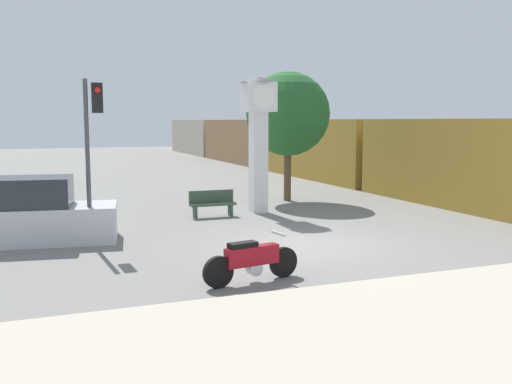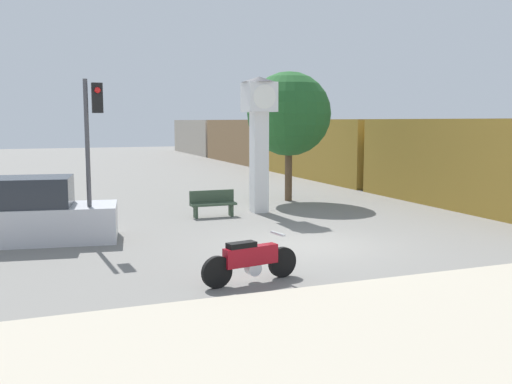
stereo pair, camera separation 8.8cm
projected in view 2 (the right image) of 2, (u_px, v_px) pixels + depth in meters
name	position (u px, v px, depth m)	size (l,w,h in m)	color
ground_plane	(305.00, 246.00, 15.28)	(120.00, 120.00, 0.00)	slate
sidewalk_strip	(491.00, 330.00, 9.00)	(36.00, 6.00, 0.10)	#B2A893
motorcycle	(250.00, 260.00, 11.74)	(2.21, 0.61, 0.98)	black
clock_tower	(259.00, 123.00, 20.48)	(1.26, 1.26, 4.89)	white
freight_train	(278.00, 144.00, 39.73)	(2.80, 52.39, 3.40)	olive
traffic_light	(92.00, 131.00, 15.31)	(0.50, 0.35, 4.43)	#47474C
street_tree	(289.00, 114.00, 23.46)	(3.46, 3.46, 5.34)	brown
bench	(213.00, 203.00, 19.81)	(1.60, 0.44, 0.92)	#384C38
parked_car	(36.00, 215.00, 15.66)	(4.42, 2.41, 1.80)	silver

